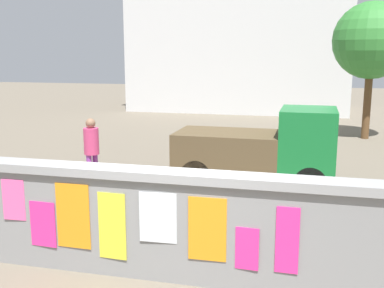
# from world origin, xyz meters

# --- Properties ---
(ground) EXTENTS (60.00, 60.00, 0.00)m
(ground) POSITION_xyz_m (0.00, 8.00, 0.00)
(ground) COLOR #6B6051
(poster_wall) EXTENTS (6.77, 0.42, 1.53)m
(poster_wall) POSITION_xyz_m (-0.01, -0.00, 0.79)
(poster_wall) COLOR gray
(poster_wall) RESTS_ON ground
(auto_rickshaw_truck) EXTENTS (3.62, 1.56, 1.85)m
(auto_rickshaw_truck) POSITION_xyz_m (0.80, 4.80, 0.90)
(auto_rickshaw_truck) COLOR black
(auto_rickshaw_truck) RESTS_ON ground
(motorcycle) EXTENTS (1.90, 0.56, 0.87)m
(motorcycle) POSITION_xyz_m (-1.91, 2.30, 0.46)
(motorcycle) COLOR black
(motorcycle) RESTS_ON ground
(bicycle_near) EXTENTS (1.65, 0.63, 0.95)m
(bicycle_near) POSITION_xyz_m (0.64, 1.08, 0.36)
(bicycle_near) COLOR black
(bicycle_near) RESTS_ON ground
(bicycle_far) EXTENTS (1.65, 0.60, 0.95)m
(bicycle_far) POSITION_xyz_m (2.44, 1.76, 0.36)
(bicycle_far) COLOR black
(bicycle_far) RESTS_ON ground
(person_walking) EXTENTS (0.45, 0.45, 1.62)m
(person_walking) POSITION_xyz_m (-2.96, 3.74, 0.99)
(person_walking) COLOR purple
(person_walking) RESTS_ON ground
(tree_roadside) EXTENTS (2.69, 2.69, 4.84)m
(tree_roadside) POSITION_xyz_m (3.85, 11.90, 3.47)
(tree_roadside) COLOR brown
(tree_roadside) RESTS_ON ground
(building_background) EXTENTS (11.63, 5.59, 6.59)m
(building_background) POSITION_xyz_m (-1.90, 19.88, 3.32)
(building_background) COLOR silver
(building_background) RESTS_ON ground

